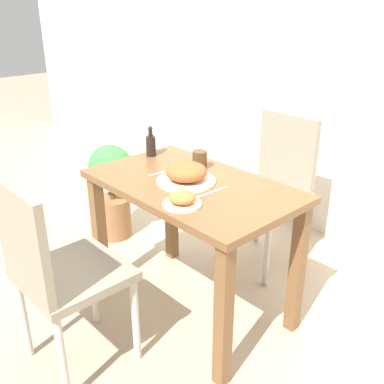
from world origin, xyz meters
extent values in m
plane|color=tan|center=(0.00, 0.00, 0.00)|extent=(16.00, 16.00, 0.00)
cube|color=white|center=(0.00, 1.26, 1.30)|extent=(8.00, 0.05, 2.60)
cube|color=brown|center=(0.00, 0.00, 0.71)|extent=(1.03, 0.62, 0.04)
cube|color=brown|center=(-0.47, -0.26, 0.35)|extent=(0.06, 0.06, 0.69)
cube|color=brown|center=(0.47, -0.26, 0.35)|extent=(0.06, 0.06, 0.69)
cube|color=brown|center=(-0.47, 0.26, 0.35)|extent=(0.06, 0.06, 0.69)
cube|color=brown|center=(0.47, 0.26, 0.35)|extent=(0.06, 0.06, 0.69)
cube|color=gray|center=(-0.08, -0.62, 0.46)|extent=(0.42, 0.42, 0.04)
cube|color=gray|center=(-0.08, -0.81, 0.70)|extent=(0.40, 0.04, 0.44)
cylinder|color=#B7B2A8|center=(0.10, -0.44, 0.22)|extent=(0.03, 0.03, 0.44)
cylinder|color=#B7B2A8|center=(-0.26, -0.44, 0.22)|extent=(0.03, 0.03, 0.44)
cylinder|color=#B7B2A8|center=(0.10, -0.80, 0.22)|extent=(0.03, 0.03, 0.44)
cylinder|color=#B7B2A8|center=(-0.26, -0.80, 0.22)|extent=(0.03, 0.03, 0.44)
cube|color=gray|center=(-0.04, 0.63, 0.46)|extent=(0.42, 0.42, 0.04)
cube|color=gray|center=(-0.04, 0.82, 0.70)|extent=(0.40, 0.04, 0.44)
cylinder|color=#B7B2A8|center=(-0.22, 0.45, 0.22)|extent=(0.03, 0.03, 0.44)
cylinder|color=#B7B2A8|center=(0.14, 0.45, 0.22)|extent=(0.03, 0.03, 0.44)
cylinder|color=#B7B2A8|center=(-0.22, 0.81, 0.22)|extent=(0.03, 0.03, 0.44)
cylinder|color=#B7B2A8|center=(0.14, 0.81, 0.22)|extent=(0.03, 0.03, 0.44)
cylinder|color=beige|center=(-0.02, -0.02, 0.74)|extent=(0.28, 0.28, 0.01)
ellipsoid|color=#A35128|center=(-0.02, -0.02, 0.79)|extent=(0.20, 0.20, 0.09)
cylinder|color=beige|center=(0.16, -0.20, 0.74)|extent=(0.17, 0.17, 0.01)
ellipsoid|color=#CC6633|center=(0.16, -0.20, 0.77)|extent=(0.12, 0.12, 0.05)
cylinder|color=#4C331E|center=(-0.11, 0.16, 0.78)|extent=(0.08, 0.08, 0.09)
cylinder|color=black|center=(-0.44, 0.10, 0.79)|extent=(0.05, 0.05, 0.11)
cylinder|color=black|center=(-0.44, 0.10, 0.86)|extent=(0.02, 0.02, 0.03)
sphere|color=black|center=(-0.44, 0.10, 0.89)|extent=(0.03, 0.03, 0.03)
cube|color=silver|center=(-0.19, -0.02, 0.73)|extent=(0.03, 0.17, 0.00)
cube|color=silver|center=(0.15, -0.02, 0.73)|extent=(0.02, 0.20, 0.00)
cylinder|color=brown|center=(-0.95, 0.15, 0.14)|extent=(0.23, 0.23, 0.28)
cylinder|color=brown|center=(-0.95, 0.15, 0.33)|extent=(0.04, 0.04, 0.09)
sphere|color=#387F3D|center=(-0.95, 0.15, 0.51)|extent=(0.29, 0.29, 0.29)
camera|label=1|loc=(1.45, -1.35, 1.56)|focal=42.00mm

